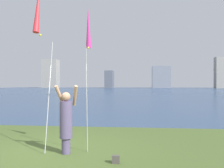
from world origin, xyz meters
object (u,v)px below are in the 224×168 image
kite_flag_right (88,32)px  bag (116,159)px  kite_flag_left (39,10)px  person (66,120)px

kite_flag_right → bag: size_ratio=21.82×
kite_flag_left → bag: size_ratio=24.59×
kite_flag_left → kite_flag_right: size_ratio=1.13×
person → kite_flag_right: 2.61m
kite_flag_left → bag: bearing=-3.6°
kite_flag_left → kite_flag_right: (1.11, 0.97, -0.40)m
person → bag: 1.83m
kite_flag_left → person: bearing=46.5°
kite_flag_right → bag: 3.65m
kite_flag_right → person: bearing=-144.9°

